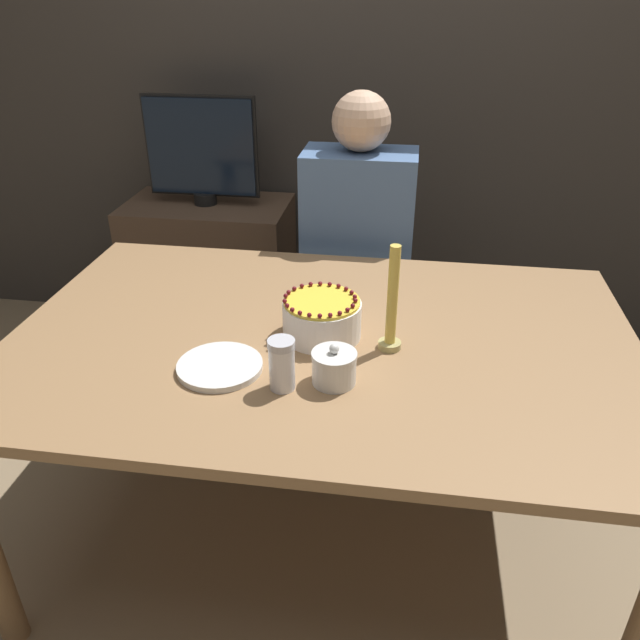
% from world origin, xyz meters
% --- Properties ---
extents(ground_plane, '(12.00, 12.00, 0.00)m').
position_xyz_m(ground_plane, '(0.00, 0.00, 0.00)').
color(ground_plane, '#8C7556').
extents(wall_behind, '(8.00, 0.05, 2.60)m').
position_xyz_m(wall_behind, '(0.00, 1.40, 1.30)').
color(wall_behind, '#38332D').
rests_on(wall_behind, ground_plane).
extents(dining_table, '(1.66, 1.08, 0.74)m').
position_xyz_m(dining_table, '(0.00, 0.00, 0.65)').
color(dining_table, '#936D47').
rests_on(dining_table, ground_plane).
extents(cake, '(0.21, 0.21, 0.12)m').
position_xyz_m(cake, '(-0.00, -0.00, 0.79)').
color(cake, white).
rests_on(cake, dining_table).
extents(sugar_bowl, '(0.11, 0.11, 0.10)m').
position_xyz_m(sugar_bowl, '(0.06, -0.21, 0.78)').
color(sugar_bowl, silver).
rests_on(sugar_bowl, dining_table).
extents(sugar_shaker, '(0.06, 0.06, 0.13)m').
position_xyz_m(sugar_shaker, '(-0.06, -0.25, 0.80)').
color(sugar_shaker, white).
rests_on(sugar_shaker, dining_table).
extents(plate_stack, '(0.21, 0.21, 0.02)m').
position_xyz_m(plate_stack, '(-0.22, -0.20, 0.74)').
color(plate_stack, silver).
rests_on(plate_stack, dining_table).
extents(candle, '(0.06, 0.06, 0.28)m').
position_xyz_m(candle, '(0.18, -0.04, 0.85)').
color(candle, tan).
rests_on(candle, dining_table).
extents(person_man_blue_shirt, '(0.40, 0.34, 1.25)m').
position_xyz_m(person_man_blue_shirt, '(0.02, 0.74, 0.54)').
color(person_man_blue_shirt, '#595960').
rests_on(person_man_blue_shirt, ground_plane).
extents(side_cabinet, '(0.73, 0.42, 0.69)m').
position_xyz_m(side_cabinet, '(-0.69, 1.14, 0.34)').
color(side_cabinet, '#4C3828').
rests_on(side_cabinet, ground_plane).
extents(tv_monitor, '(0.49, 0.10, 0.46)m').
position_xyz_m(tv_monitor, '(-0.69, 1.15, 0.93)').
color(tv_monitor, black).
rests_on(tv_monitor, side_cabinet).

